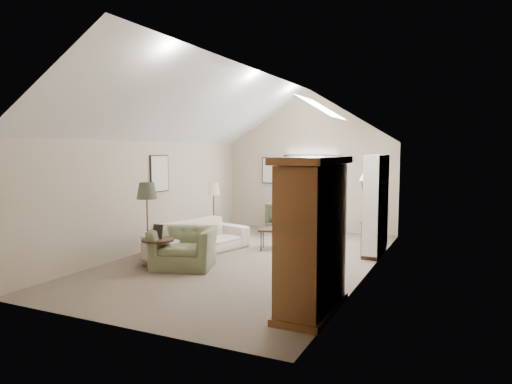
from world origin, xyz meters
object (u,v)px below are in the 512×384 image
at_px(armoire, 312,236).
at_px(side_table, 158,254).
at_px(sofa, 198,237).
at_px(side_chair, 370,219).
at_px(coffee_table, 280,239).
at_px(armchair_far, 286,216).
at_px(armchair_near, 184,248).

height_order(armoire, side_table, armoire).
relative_size(sofa, side_chair, 2.60).
distance_m(coffee_table, side_chair, 3.00).
distance_m(sofa, coffee_table, 1.87).
xyz_separation_m(armchair_far, side_chair, (2.41, 0.00, 0.08)).
relative_size(armchair_far, coffee_table, 0.89).
height_order(sofa, armchair_near, armchair_near).
bearing_deg(armoire, side_table, 164.80).
relative_size(armchair_near, side_table, 1.96).
distance_m(sofa, side_table, 1.60).
bearing_deg(side_table, coffee_table, 61.08).
xyz_separation_m(armoire, coffee_table, (-1.92, 3.55, -0.85)).
bearing_deg(side_chair, armoire, -64.35).
distance_m(armchair_far, side_table, 5.22).
xyz_separation_m(armoire, side_table, (-3.37, 0.92, -0.79)).
distance_m(armchair_far, coffee_table, 2.69).
bearing_deg(coffee_table, armchair_far, 108.47).
distance_m(armoire, coffee_table, 4.13).
bearing_deg(side_table, armoire, -15.20).
relative_size(armchair_near, coffee_table, 1.23).
bearing_deg(armchair_near, side_chair, 41.41).
bearing_deg(armchair_far, side_table, 107.78).
xyz_separation_m(sofa, armchair_near, (0.41, -1.19, 0.03)).
height_order(armchair_near, side_table, armchair_near).
bearing_deg(sofa, side_table, -161.42).
height_order(armchair_near, side_chair, side_chair).
bearing_deg(sofa, armoire, -110.92).
relative_size(sofa, armchair_far, 2.82).
relative_size(armoire, sofa, 0.90).
xyz_separation_m(sofa, coffee_table, (1.56, 1.04, -0.11)).
bearing_deg(armchair_near, armoire, -42.43).
height_order(armoire, side_chair, armoire).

